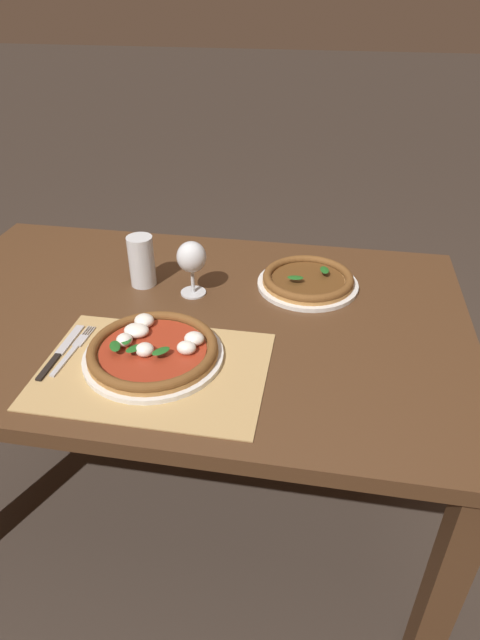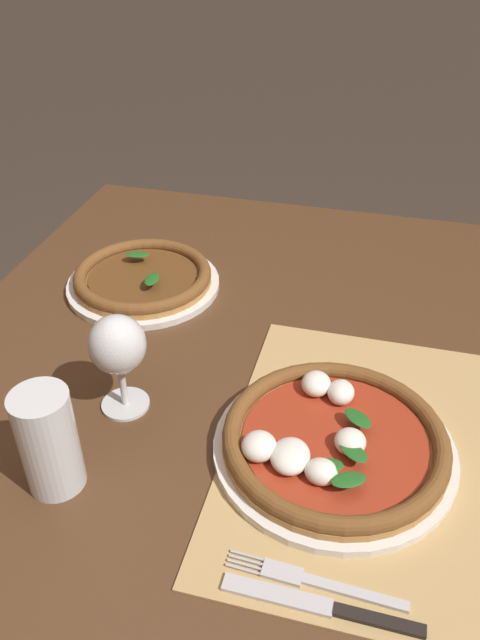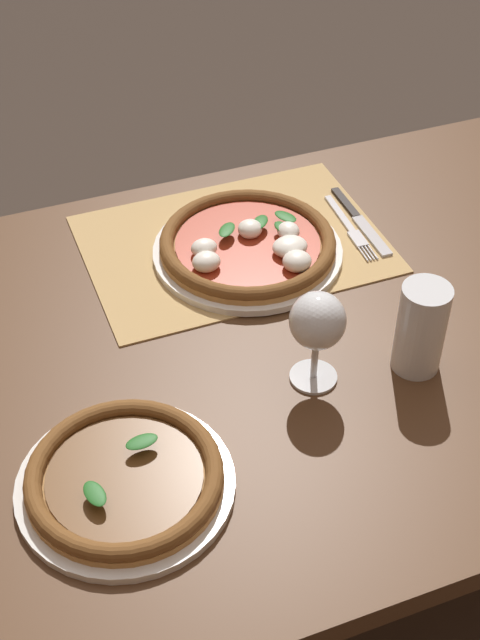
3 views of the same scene
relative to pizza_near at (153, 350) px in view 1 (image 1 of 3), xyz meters
The scene contains 9 objects.
ground_plane 0.79m from the pizza_near, 85.01° to the left, with size 24.00×24.00×0.00m, color #382D26.
dining_table 0.23m from the pizza_near, 85.01° to the left, with size 1.47×0.94×0.74m.
paper_placemat 0.05m from the pizza_near, 73.26° to the right, with size 0.51×0.36×0.00m, color tan.
pizza_near is the anchor object (origin of this frame).
pizza_far 0.52m from the pizza_near, 50.63° to the left, with size 0.28×0.28×0.04m.
wine_glass 0.32m from the pizza_near, 86.20° to the left, with size 0.08×0.08×0.16m.
pint_glass 0.36m from the pizza_near, 112.08° to the left, with size 0.07×0.07×0.15m.
fork 0.20m from the pizza_near, behind, with size 0.03×0.20×0.00m.
knife 0.22m from the pizza_near, behind, with size 0.02×0.22×0.01m.
Camera 1 is at (0.35, -1.14, 1.49)m, focal length 30.00 mm.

